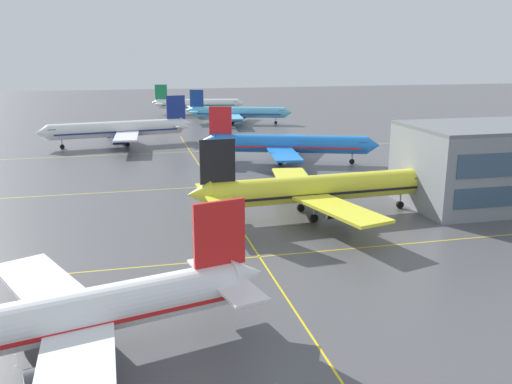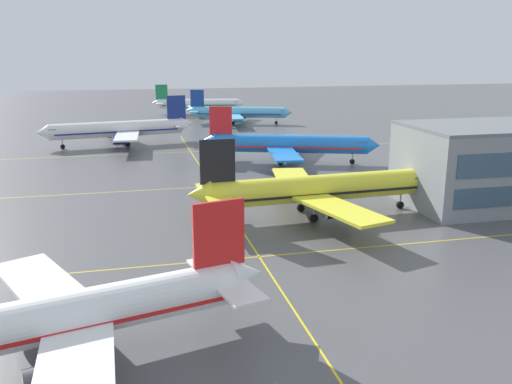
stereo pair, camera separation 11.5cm
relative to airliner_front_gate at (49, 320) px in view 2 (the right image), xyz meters
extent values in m
cylinder|color=white|center=(-0.48, -0.12, 0.06)|extent=(29.30, 10.46, 3.48)
cone|color=white|center=(15.17, 3.77, 0.43)|extent=(3.64, 3.92, 3.31)
cube|color=red|center=(12.86, 3.20, 4.37)|extent=(4.35, 1.38, 5.50)
cube|color=white|center=(12.64, 5.98, 0.43)|extent=(4.00, 5.33, 0.22)
cube|color=white|center=(13.97, 0.64, 0.43)|extent=(4.00, 5.33, 0.22)
cube|color=white|center=(-1.47, 7.66, -0.48)|extent=(10.30, 14.44, 0.37)
cube|color=white|center=(2.29, -7.46, -0.48)|extent=(5.23, 13.90, 0.37)
cylinder|color=#4C4C51|center=(-1.80, 4.46, -1.68)|extent=(3.49, 2.62, 1.92)
cylinder|color=#4C4C51|center=(0.50, -4.79, -1.68)|extent=(3.49, 2.62, 1.92)
cube|color=red|center=(-0.48, -0.12, -0.37)|extent=(27.03, 9.92, 0.33)
cylinder|color=#99999E|center=(0.73, 2.64, -2.18)|extent=(0.26, 0.26, 1.51)
cylinder|color=black|center=(0.73, 2.64, -3.19)|extent=(1.08, 0.64, 1.01)
cylinder|color=#99999E|center=(1.88, -1.99, -2.18)|extent=(0.26, 0.26, 1.51)
cylinder|color=black|center=(1.88, -1.99, -3.19)|extent=(1.08, 0.64, 1.01)
cylinder|color=yellow|center=(31.54, 30.77, 0.25)|extent=(30.93, 5.29, 3.65)
cone|color=yellow|center=(48.16, 31.66, 0.25)|extent=(2.69, 3.71, 3.58)
cone|color=yellow|center=(14.64, 29.87, 0.64)|extent=(3.26, 3.63, 3.47)
cube|color=black|center=(17.14, 30.00, 4.77)|extent=(4.63, 0.59, 5.77)
cube|color=yellow|center=(16.81, 27.10, 0.64)|extent=(3.34, 5.16, 0.23)
cube|color=yellow|center=(16.50, 32.86, 0.64)|extent=(3.34, 5.16, 0.23)
cube|color=yellow|center=(31.02, 22.56, -0.33)|extent=(8.58, 15.23, 0.38)
cube|color=yellow|center=(30.15, 38.88, -0.33)|extent=(7.18, 15.03, 0.38)
cylinder|color=black|center=(32.00, 25.79, -1.58)|extent=(3.37, 2.19, 2.02)
cylinder|color=black|center=(31.47, 35.77, -1.58)|extent=(3.37, 2.19, 2.02)
cube|color=#385166|center=(45.95, 31.54, 0.78)|extent=(1.91, 3.45, 0.67)
cube|color=black|center=(31.54, 30.77, -0.21)|extent=(28.47, 5.19, 0.35)
cylinder|color=#99999E|center=(44.03, 31.44, -2.11)|extent=(0.27, 0.27, 1.59)
cylinder|color=black|center=(44.03, 31.44, -3.16)|extent=(1.08, 0.49, 1.06)
cylinder|color=#99999E|center=(29.76, 28.17, -2.11)|extent=(0.27, 0.27, 1.59)
cylinder|color=black|center=(29.76, 28.17, -3.16)|extent=(1.08, 0.49, 1.06)
cylinder|color=#99999E|center=(29.49, 33.16, -2.11)|extent=(0.27, 0.27, 1.59)
cylinder|color=black|center=(29.49, 33.16, -3.16)|extent=(1.08, 0.49, 1.06)
cylinder|color=blue|center=(38.00, 66.39, 0.20)|extent=(29.93, 13.35, 3.61)
cone|color=blue|center=(53.55, 61.02, 0.20)|extent=(3.49, 4.15, 3.54)
cone|color=blue|center=(22.19, 71.85, 0.59)|extent=(4.00, 4.24, 3.43)
cube|color=red|center=(24.53, 71.05, 4.67)|extent=(4.42, 1.81, 5.70)
cube|color=blue|center=(23.15, 68.51, 0.59)|extent=(4.49, 5.67, 0.23)
cube|color=blue|center=(25.01, 73.90, 0.59)|extent=(4.49, 5.67, 0.23)
cube|color=blue|center=(34.47, 59.06, -0.37)|extent=(6.66, 14.76, 0.38)
cube|color=blue|center=(39.75, 74.34, -0.37)|extent=(11.59, 14.76, 0.38)
cylinder|color=blue|center=(36.57, 61.66, -1.60)|extent=(3.71, 2.94, 2.00)
cylinder|color=blue|center=(39.80, 71.00, -1.60)|extent=(3.71, 2.94, 2.00)
cube|color=#385166|center=(51.48, 61.73, 0.73)|extent=(2.70, 3.70, 0.67)
cube|color=red|center=(38.00, 66.39, -0.25)|extent=(27.64, 12.59, 0.34)
cylinder|color=#99999E|center=(49.68, 62.35, -2.12)|extent=(0.27, 0.27, 1.57)
cylinder|color=black|center=(49.68, 62.35, -3.17)|extent=(1.13, 0.75, 1.05)
cylinder|color=#99999E|center=(35.40, 64.67, -2.12)|extent=(0.27, 0.27, 1.57)
cylinder|color=black|center=(35.40, 64.67, -3.17)|extent=(1.13, 0.75, 1.05)
cylinder|color=#99999E|center=(37.02, 69.35, -2.12)|extent=(0.27, 0.27, 1.57)
cylinder|color=black|center=(37.02, 69.35, -3.17)|extent=(1.13, 0.75, 1.05)
cylinder|color=white|center=(3.63, 95.69, 0.28)|extent=(31.18, 8.31, 3.68)
cone|color=white|center=(-12.93, 93.16, 0.28)|extent=(3.03, 3.94, 3.61)
cone|color=white|center=(20.47, 98.26, 0.66)|extent=(3.59, 3.92, 3.49)
cube|color=navy|center=(17.98, 97.88, 4.83)|extent=(4.65, 1.05, 5.81)
cube|color=white|center=(18.02, 100.83, 0.66)|extent=(3.82, 5.44, 0.23)
cube|color=white|center=(18.90, 95.09, 0.66)|extent=(3.82, 5.44, 0.23)
cube|color=white|center=(3.34, 103.97, -0.30)|extent=(9.84, 15.36, 0.39)
cube|color=white|center=(5.83, 87.70, -0.30)|extent=(5.87, 14.79, 0.39)
cylinder|color=navy|center=(2.68, 100.64, -1.56)|extent=(3.56, 2.51, 2.03)
cylinder|color=navy|center=(4.20, 90.68, -1.56)|extent=(3.56, 2.51, 2.03)
cube|color=#385166|center=(-10.73, 93.50, 0.81)|extent=(2.23, 3.61, 0.68)
cube|color=navy|center=(3.63, 95.69, -0.18)|extent=(28.74, 7.98, 0.35)
cylinder|color=#99999E|center=(-8.81, 93.79, -2.09)|extent=(0.27, 0.27, 1.60)
cylinder|color=black|center=(-8.81, 93.79, -3.16)|extent=(1.12, 0.59, 1.06)
cylinder|color=#99999E|center=(5.16, 98.47, -2.09)|extent=(0.27, 0.27, 1.60)
cylinder|color=black|center=(5.16, 98.47, -3.16)|extent=(1.12, 0.59, 1.06)
cylinder|color=#99999E|center=(5.92, 93.49, -2.09)|extent=(0.27, 0.27, 1.60)
cylinder|color=black|center=(5.92, 93.49, -3.16)|extent=(1.12, 0.59, 1.06)
cylinder|color=#5BB7E5|center=(39.91, 127.48, -0.11)|extent=(27.65, 11.75, 3.32)
cone|color=#5BB7E5|center=(54.31, 122.84, -0.11)|extent=(3.16, 3.80, 3.26)
cone|color=#5BB7E5|center=(25.27, 132.20, 0.24)|extent=(3.63, 3.86, 3.16)
cube|color=navy|center=(27.43, 131.51, 4.00)|extent=(4.09, 1.59, 5.25)
cube|color=#5BB7E5|center=(26.21, 129.14, 0.24)|extent=(4.06, 5.19, 0.21)
cube|color=#5BB7E5|center=(27.82, 134.14, 0.24)|extent=(4.06, 5.19, 0.21)
cube|color=#5BB7E5|center=(36.80, 120.68, -0.63)|extent=(5.86, 13.51, 0.35)
cube|color=#5BB7E5|center=(41.36, 134.82, -0.63)|extent=(10.47, 13.64, 0.35)
cylinder|color=#5BB7E5|center=(38.68, 123.10, -1.77)|extent=(3.39, 2.66, 1.84)
cylinder|color=#5BB7E5|center=(41.47, 131.75, -1.77)|extent=(3.39, 2.66, 1.84)
cube|color=#385166|center=(52.40, 123.46, 0.37)|extent=(2.44, 3.39, 0.61)
cube|color=navy|center=(39.91, 127.48, -0.52)|extent=(25.53, 11.09, 0.31)
cylinder|color=#99999E|center=(50.73, 123.99, -2.25)|extent=(0.24, 0.24, 1.44)
cylinder|color=black|center=(50.73, 123.99, -3.21)|extent=(1.04, 0.67, 0.96)
cylinder|color=#99999E|center=(37.55, 125.85, -2.25)|extent=(0.24, 0.24, 1.44)
cylinder|color=black|center=(37.55, 125.85, -3.21)|extent=(1.04, 0.67, 0.96)
cylinder|color=#99999E|center=(38.95, 130.18, -2.25)|extent=(0.24, 0.24, 1.44)
cylinder|color=black|center=(38.95, 130.18, -3.21)|extent=(1.04, 0.67, 0.96)
cylinder|color=white|center=(31.33, 157.43, -0.10)|extent=(28.18, 7.91, 3.33)
cone|color=white|center=(46.27, 154.93, -0.10)|extent=(2.78, 3.59, 3.26)
cone|color=white|center=(16.14, 159.98, 0.25)|extent=(3.28, 3.58, 3.16)
cube|color=#197F47|center=(18.38, 159.60, 4.01)|extent=(4.20, 1.00, 5.25)
cube|color=white|center=(17.52, 157.08, 0.25)|extent=(3.51, 4.95, 0.21)
cube|color=white|center=(18.38, 162.26, 0.25)|extent=(3.51, 4.95, 0.21)
cube|color=white|center=(29.24, 150.24, -0.63)|extent=(5.12, 13.32, 0.35)
cube|color=white|center=(31.70, 164.92, -0.63)|extent=(9.05, 13.89, 0.35)
cylinder|color=#2D9956|center=(30.76, 152.91, -1.77)|extent=(3.24, 2.30, 1.84)
cylinder|color=#2D9956|center=(32.26, 161.89, -1.77)|extent=(3.24, 2.30, 1.84)
cube|color=#385166|center=(44.29, 155.27, 0.38)|extent=(2.06, 3.28, 0.61)
cube|color=#197F47|center=(31.33, 157.43, -0.52)|extent=(25.97, 7.57, 0.32)
cylinder|color=#99999E|center=(42.56, 155.55, -2.25)|extent=(0.25, 0.25, 1.44)
cylinder|color=black|center=(42.56, 155.55, -3.21)|extent=(1.01, 0.55, 0.96)
cylinder|color=#99999E|center=(29.23, 155.48, -2.25)|extent=(0.25, 0.25, 1.44)
cylinder|color=black|center=(29.23, 155.48, -3.21)|extent=(1.01, 0.55, 0.96)
cylinder|color=#99999E|center=(29.98, 159.97, -2.25)|extent=(0.25, 0.25, 1.44)
cylinder|color=black|center=(29.98, 159.97, -3.21)|extent=(1.01, 0.55, 0.96)
cube|color=yellow|center=(19.66, 17.61, -3.69)|extent=(119.44, 0.20, 0.01)
cube|color=yellow|center=(19.66, 50.55, -3.69)|extent=(119.44, 0.20, 0.01)
cube|color=yellow|center=(19.66, 83.49, -3.69)|extent=(119.44, 0.20, 0.01)
cube|color=yellow|center=(19.66, 34.08, -3.69)|extent=(0.20, 144.93, 0.01)
camera|label=1|loc=(6.24, -37.45, 18.67)|focal=38.16mm
camera|label=2|loc=(6.35, -37.48, 18.67)|focal=38.16mm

